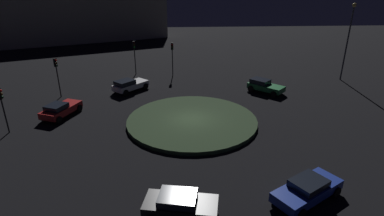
% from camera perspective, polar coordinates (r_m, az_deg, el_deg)
% --- Properties ---
extents(ground_plane, '(118.27, 118.27, 0.00)m').
position_cam_1_polar(ground_plane, '(27.93, -0.00, -2.64)').
color(ground_plane, black).
extents(roundabout_island, '(11.63, 11.63, 0.34)m').
position_cam_1_polar(roundabout_island, '(27.86, -0.00, -2.32)').
color(roundabout_island, '#2D4228').
rests_on(roundabout_island, ground_plane).
extents(car_green, '(4.01, 4.02, 1.42)m').
position_cam_1_polar(car_green, '(36.04, 13.19, 3.99)').
color(car_green, '#1E7238').
rests_on(car_green, ground_plane).
extents(car_white, '(4.17, 4.06, 1.43)m').
position_cam_1_polar(car_white, '(36.12, -11.46, 4.19)').
color(car_white, white).
rests_on(car_white, ground_plane).
extents(car_black, '(2.59, 4.20, 1.45)m').
position_cam_1_polar(car_black, '(17.35, -2.19, -17.46)').
color(car_black, black).
rests_on(car_black, ground_plane).
extents(car_red, '(4.35, 3.15, 1.37)m').
position_cam_1_polar(car_red, '(31.32, -23.03, -0.22)').
color(car_red, red).
rests_on(car_red, ground_plane).
extents(car_blue, '(3.83, 4.77, 1.33)m').
position_cam_1_polar(car_blue, '(19.68, 20.47, -13.83)').
color(car_blue, '#1E38A5').
rests_on(car_blue, ground_plane).
extents(traffic_light_northeast, '(0.37, 0.40, 4.28)m').
position_cam_1_polar(traffic_light_northeast, '(35.97, -23.61, 6.45)').
color(traffic_light_northeast, '#2D2D2D').
rests_on(traffic_light_northeast, ground_plane).
extents(traffic_light_north, '(0.31, 0.36, 3.90)m').
position_cam_1_polar(traffic_light_north, '(29.34, -31.56, 1.00)').
color(traffic_light_north, '#2D2D2D').
rests_on(traffic_light_north, ground_plane).
extents(traffic_light_northeast_near, '(0.39, 0.36, 4.42)m').
position_cam_1_polar(traffic_light_northeast_near, '(42.12, -10.54, 10.25)').
color(traffic_light_northeast_near, '#2D2D2D').
rests_on(traffic_light_northeast_near, ground_plane).
extents(traffic_light_east, '(0.37, 0.32, 4.33)m').
position_cam_1_polar(traffic_light_east, '(40.99, -3.65, 10.15)').
color(traffic_light_east, '#2D2D2D').
rests_on(traffic_light_east, ground_plane).
extents(streetlamp_southeast, '(0.48, 0.48, 9.33)m').
position_cam_1_polar(streetlamp_southeast, '(42.95, 26.88, 12.04)').
color(streetlamp_southeast, '#4C4C51').
rests_on(streetlamp_southeast, ground_plane).
extents(store_building, '(24.35, 40.07, 9.23)m').
position_cam_1_polar(store_building, '(70.77, -21.67, 15.24)').
color(store_building, '#B7B299').
rests_on(store_building, ground_plane).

